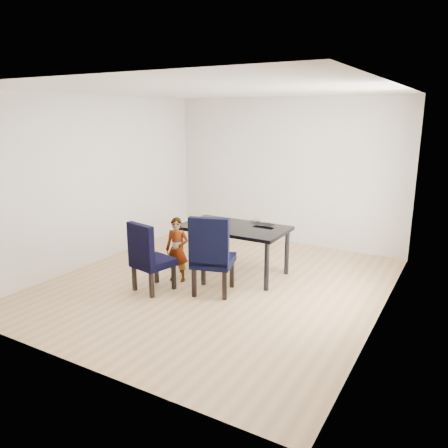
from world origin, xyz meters
The scene contains 14 objects.
floor centered at (0.00, 0.00, -0.01)m, with size 4.50×5.00×0.01m, color tan.
ceiling centered at (0.00, 0.00, 2.71)m, with size 4.50×5.00×0.01m, color white.
wall_back centered at (0.00, 2.50, 1.35)m, with size 4.50×0.01×2.70m, color silver.
wall_front centered at (0.00, -2.50, 1.35)m, with size 4.50×0.01×2.70m, color silver.
wall_left centered at (-2.25, 0.00, 1.35)m, with size 0.01×5.00×2.70m, color silver.
wall_right centered at (2.25, 0.00, 1.35)m, with size 0.01×5.00×2.70m, color silver.
dining_table centered at (0.00, 0.50, 0.38)m, with size 1.60×0.90×0.75m, color black.
chair_left centered at (-0.65, -0.63, 0.49)m, with size 0.47×0.49×0.99m, color black.
chair_right centered at (0.11, -0.28, 0.55)m, with size 0.53×0.55×1.11m, color black.
child centered at (-0.57, -0.18, 0.48)m, with size 0.35×0.23×0.95m, color #D75C12.
plate centered at (-0.41, 0.15, 0.76)m, with size 0.25×0.25×0.01m, color white.
sandwich centered at (-0.40, 0.15, 0.80)m, with size 0.17×0.08×0.07m, color #A88D3C.
laptop centered at (0.38, 0.79, 0.76)m, with size 0.33×0.21×0.03m, color black.
cable_tangle centered at (0.18, 0.85, 0.75)m, with size 0.14×0.14×0.01m, color black.
Camera 1 is at (3.04, -5.10, 2.40)m, focal length 35.00 mm.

